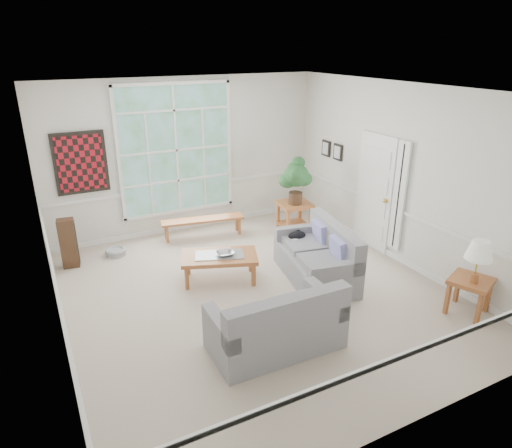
{
  "coord_description": "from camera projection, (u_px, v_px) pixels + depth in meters",
  "views": [
    {
      "loc": [
        -2.79,
        -5.42,
        3.58
      ],
      "look_at": [
        0.1,
        0.2,
        1.05
      ],
      "focal_mm": 32.0,
      "sensor_mm": 36.0,
      "label": 1
    }
  ],
  "objects": [
    {
      "name": "window_back",
      "position": [
        176.0,
        150.0,
        8.73
      ],
      "size": [
        2.3,
        0.08,
        2.4
      ],
      "primitive_type": "cube",
      "color": "white",
      "rests_on": "wall_back"
    },
    {
      "name": "end_table",
      "position": [
        294.0,
        217.0,
        9.16
      ],
      "size": [
        0.68,
        0.68,
        0.61
      ],
      "primitive_type": "cube",
      "rotation": [
        0.0,
        0.0,
        -0.12
      ],
      "color": "#9C562B",
      "rests_on": "floor"
    },
    {
      "name": "wall_art",
      "position": [
        81.0,
        163.0,
        8.0
      ],
      "size": [
        0.9,
        0.06,
        1.1
      ],
      "primitive_type": "cube",
      "color": "#580E14",
      "rests_on": "wall_back"
    },
    {
      "name": "side_table",
      "position": [
        468.0,
        296.0,
        6.39
      ],
      "size": [
        0.68,
        0.68,
        0.53
      ],
      "primitive_type": "cube",
      "rotation": [
        0.0,
        0.0,
        0.39
      ],
      "color": "#9C562B",
      "rests_on": "floor"
    },
    {
      "name": "pet_bed",
      "position": [
        116.0,
        252.0,
        8.23
      ],
      "size": [
        0.49,
        0.49,
        0.11
      ],
      "primitive_type": "cylinder",
      "rotation": [
        0.0,
        0.0,
        -0.35
      ],
      "color": "gray",
      "rests_on": "floor"
    },
    {
      "name": "wall_frame_far",
      "position": [
        326.0,
        148.0,
        9.34
      ],
      "size": [
        0.04,
        0.26,
        0.32
      ],
      "primitive_type": "cube",
      "color": "black",
      "rests_on": "wall_right"
    },
    {
      "name": "floor_speaker",
      "position": [
        68.0,
        243.0,
        7.66
      ],
      "size": [
        0.29,
        0.24,
        0.86
      ],
      "primitive_type": "cube",
      "rotation": [
        0.0,
        0.0,
        -0.13
      ],
      "color": "#3C2516",
      "rests_on": "floor"
    },
    {
      "name": "cat",
      "position": [
        297.0,
        235.0,
        7.72
      ],
      "size": [
        0.36,
        0.28,
        0.15
      ],
      "primitive_type": "ellipsoid",
      "rotation": [
        0.0,
        0.0,
        0.19
      ],
      "color": "black",
      "rests_on": "loveseat_right"
    },
    {
      "name": "wall_front",
      "position": [
        414.0,
        300.0,
        3.95
      ],
      "size": [
        5.5,
        0.02,
        3.0
      ],
      "primitive_type": "cube",
      "color": "silver",
      "rests_on": "ground"
    },
    {
      "name": "coffee_table",
      "position": [
        220.0,
        268.0,
        7.29
      ],
      "size": [
        1.34,
        1.03,
        0.44
      ],
      "primitive_type": "cube",
      "rotation": [
        0.0,
        0.0,
        -0.37
      ],
      "color": "#9C562B",
      "rests_on": "floor"
    },
    {
      "name": "houseplant",
      "position": [
        296.0,
        181.0,
        8.81
      ],
      "size": [
        0.63,
        0.63,
        0.93
      ],
      "primitive_type": null,
      "rotation": [
        0.0,
        0.0,
        -0.17
      ],
      "color": "#245429",
      "rests_on": "end_table"
    },
    {
      "name": "table_lamp",
      "position": [
        477.0,
        262.0,
        6.09
      ],
      "size": [
        0.37,
        0.37,
        0.62
      ],
      "primitive_type": null,
      "rotation": [
        0.0,
        0.0,
        0.05
      ],
      "color": "white",
      "rests_on": "side_table"
    },
    {
      "name": "wall_frame_near",
      "position": [
        337.0,
        152.0,
        9.01
      ],
      "size": [
        0.04,
        0.26,
        0.32
      ],
      "primitive_type": "cube",
      "color": "black",
      "rests_on": "wall_right"
    },
    {
      "name": "wall_right",
      "position": [
        403.0,
        176.0,
        7.6
      ],
      "size": [
        0.02,
        6.0,
        3.0
      ],
      "primitive_type": "cube",
      "color": "silver",
      "rests_on": "ground"
    },
    {
      "name": "loveseat_right",
      "position": [
        316.0,
        253.0,
        7.26
      ],
      "size": [
        1.16,
        1.79,
        0.9
      ],
      "primitive_type": "cube",
      "rotation": [
        0.0,
        0.0,
        -0.19
      ],
      "color": "gray",
      "rests_on": "floor"
    },
    {
      "name": "door_sidelight",
      "position": [
        400.0,
        197.0,
        7.69
      ],
      "size": [
        0.08,
        0.26,
        1.9
      ],
      "primitive_type": "cube",
      "color": "white",
      "rests_on": "wall_right"
    },
    {
      "name": "entry_door",
      "position": [
        374.0,
        192.0,
        8.24
      ],
      "size": [
        0.08,
        0.9,
        2.1
      ],
      "primitive_type": "cube",
      "color": "white",
      "rests_on": "floor"
    },
    {
      "name": "ceiling",
      "position": [
        256.0,
        90.0,
        5.87
      ],
      "size": [
        5.5,
        6.0,
        0.02
      ],
      "primitive_type": "cube",
      "color": "white",
      "rests_on": "ground"
    },
    {
      "name": "floor",
      "position": [
        256.0,
        293.0,
        6.99
      ],
      "size": [
        5.5,
        6.0,
        0.01
      ],
      "primitive_type": "cube",
      "color": "#B1A190",
      "rests_on": "ground"
    },
    {
      "name": "pewter_bowl",
      "position": [
        225.0,
        253.0,
        7.18
      ],
      "size": [
        0.34,
        0.34,
        0.08
      ],
      "primitive_type": "imported",
      "rotation": [
        0.0,
        0.0,
        -0.03
      ],
      "color": "gray",
      "rests_on": "coffee_table"
    },
    {
      "name": "window_bench",
      "position": [
        203.0,
        228.0,
        8.95
      ],
      "size": [
        1.63,
        0.59,
        0.37
      ],
      "primitive_type": "cube",
      "rotation": [
        0.0,
        0.0,
        -0.18
      ],
      "color": "#9C562B",
      "rests_on": "floor"
    },
    {
      "name": "wall_left",
      "position": [
        45.0,
        236.0,
        5.26
      ],
      "size": [
        0.02,
        6.0,
        3.0
      ],
      "primitive_type": "cube",
      "color": "silver",
      "rests_on": "ground"
    },
    {
      "name": "wall_back",
      "position": [
        186.0,
        156.0,
        8.91
      ],
      "size": [
        5.5,
        0.02,
        3.0
      ],
      "primitive_type": "cube",
      "color": "silver",
      "rests_on": "ground"
    },
    {
      "name": "loveseat_front",
      "position": [
        276.0,
        317.0,
        5.6
      ],
      "size": [
        1.63,
        0.87,
        0.88
      ],
      "primitive_type": "cube",
      "rotation": [
        0.0,
        0.0,
        -0.02
      ],
      "color": "gray",
      "rests_on": "floor"
    }
  ]
}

